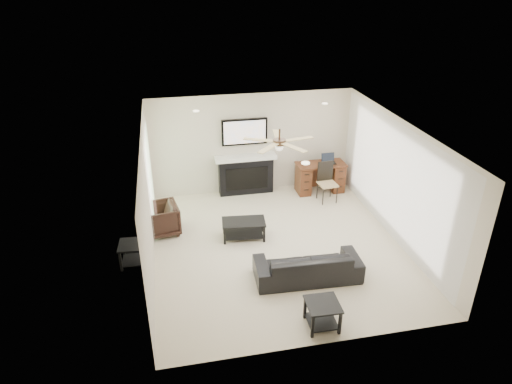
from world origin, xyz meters
The scene contains 10 objects.
room_shell centered at (0.19, 0.08, 1.68)m, with size 5.50×5.54×2.52m.
sofa centered at (0.27, -1.11, 0.28)m, with size 1.94×0.76×0.57m, color black.
armchair centered at (-2.33, 1.04, 0.33)m, with size 0.71×0.73×0.67m, color black.
coffee_table centered at (-0.63, 0.49, 0.20)m, with size 0.90×0.50×0.40m, color black.
end_table_near centered at (0.12, -2.36, 0.23)m, with size 0.52×0.52×0.45m, color black.
end_table_left centered at (-2.88, -0.01, 0.23)m, with size 0.50×0.50×0.45m, color black.
fireplace_unit centered at (-0.19, 2.58, 0.95)m, with size 1.52×0.34×1.91m, color black.
desk centered at (1.66, 2.29, 0.38)m, with size 1.22×0.56×0.76m, color #411E10.
desk_chair centered at (1.66, 1.74, 0.48)m, with size 0.42×0.44×0.97m, color black.
laptop centered at (1.86, 2.27, 0.88)m, with size 0.33×0.24×0.23m, color black.
Camera 1 is at (-2.04, -7.64, 5.20)m, focal length 32.00 mm.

